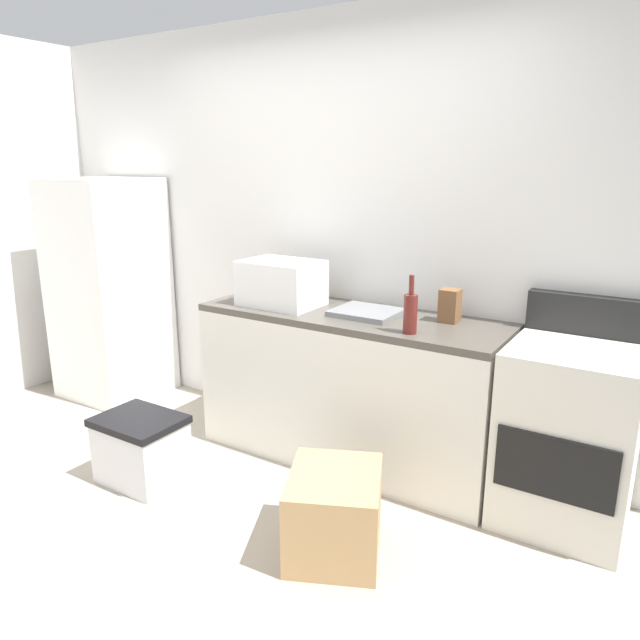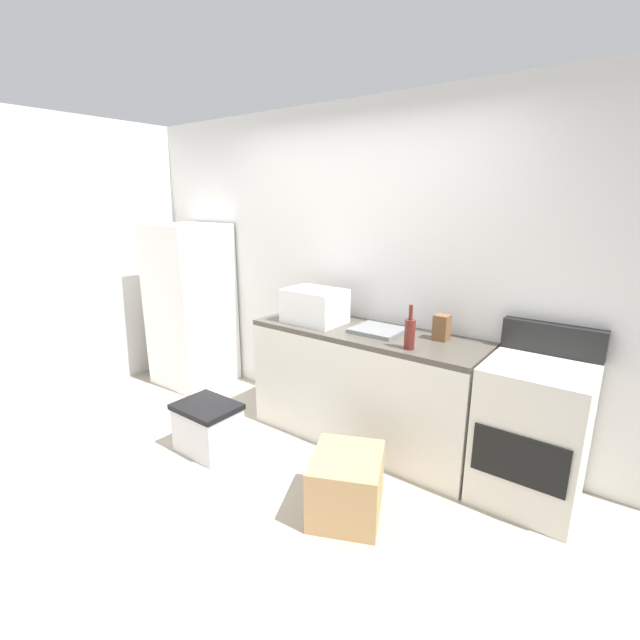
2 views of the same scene
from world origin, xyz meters
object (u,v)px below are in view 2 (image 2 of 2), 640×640
Objects in this scene: knife_block at (442,327)px; cardboard_box_small at (346,485)px; microwave at (315,306)px; stove_oven at (532,431)px; refrigerator at (191,305)px; storage_bin at (208,427)px; wine_bottle at (410,333)px; coffee_mug at (300,304)px.

knife_block is 1.25m from cardboard_box_small.
microwave is at bearing -170.10° from knife_block.
stove_oven is 1.77m from microwave.
refrigerator is 3.54× the size of storage_bin.
wine_bottle reaches higher than stove_oven.
refrigerator is at bearing -176.13° from knife_block.
coffee_mug reaches higher than cardboard_box_small.
cardboard_box_small is at bearing -134.98° from stove_oven.
storage_bin is at bearing -91.67° from coffee_mug.
storage_bin is (-2.06, -0.87, -0.27)m from stove_oven.
stove_oven is 3.67× the size of wine_bottle.
stove_oven is 2.39× the size of microwave.
microwave is 0.92m from wine_bottle.
stove_oven is 2.10m from coffee_mug.
coffee_mug is (-1.26, 0.40, -0.06)m from wine_bottle.
cardboard_box_small reaches higher than storage_bin.
knife_block reaches higher than coffee_mug.
wine_bottle is 1.67× the size of knife_block.
refrigerator is 3.40× the size of cardboard_box_small.
microwave reaches higher than cardboard_box_small.
microwave is at bearing -35.32° from coffee_mug.
stove_oven is at bearing 14.50° from wine_bottle.
storage_bin is (-0.03, -1.07, -0.76)m from coffee_mug.
coffee_mug is 0.21× the size of cardboard_box_small.
refrigerator is at bearing -168.43° from coffee_mug.
wine_bottle is 1.32m from coffee_mug.
wine_bottle is at bearing -17.50° from coffee_mug.
refrigerator is 16.27× the size of coffee_mug.
microwave is 1.01m from knife_block.
wine_bottle is at bearing -9.12° from microwave.
refrigerator reaches higher than coffee_mug.
coffee_mug is 1.35m from knife_block.
stove_oven is at bearing -5.60° from coffee_mug.
refrigerator is 3.29m from stove_oven.
microwave is (1.60, 0.00, 0.22)m from refrigerator.
wine_bottle is (2.50, -0.14, 0.20)m from refrigerator.
microwave is at bearing 137.41° from cardboard_box_small.
storage_bin is at bearing -177.97° from cardboard_box_small.
coffee_mug is at bearing 139.41° from cardboard_box_small.
microwave is 1.24m from storage_bin.
knife_block is 0.39× the size of storage_bin.
wine_bottle reaches higher than coffee_mug.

